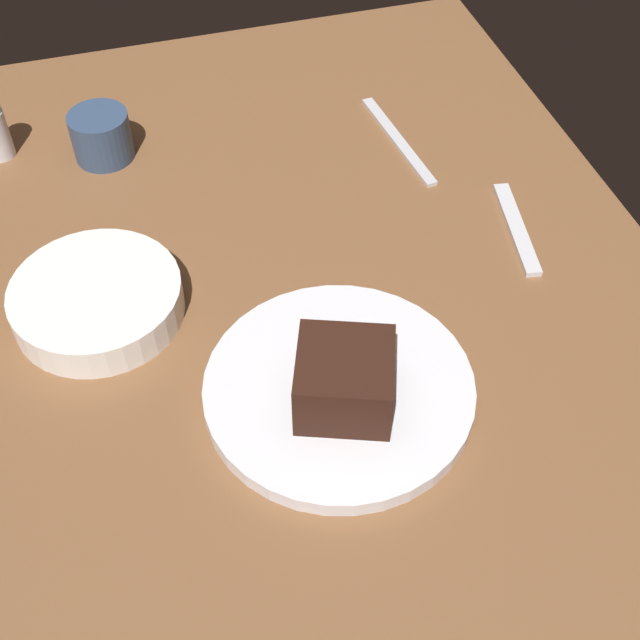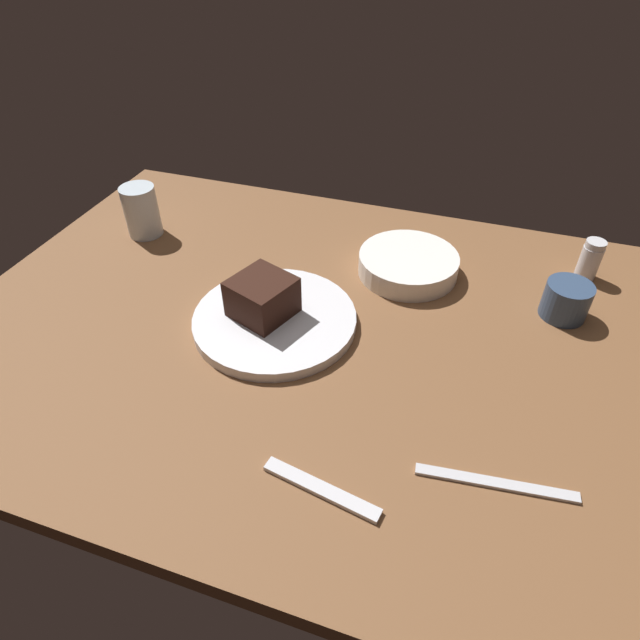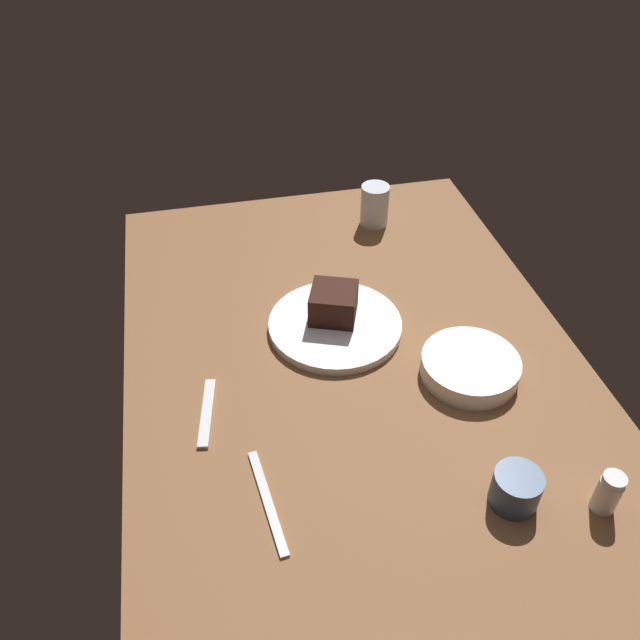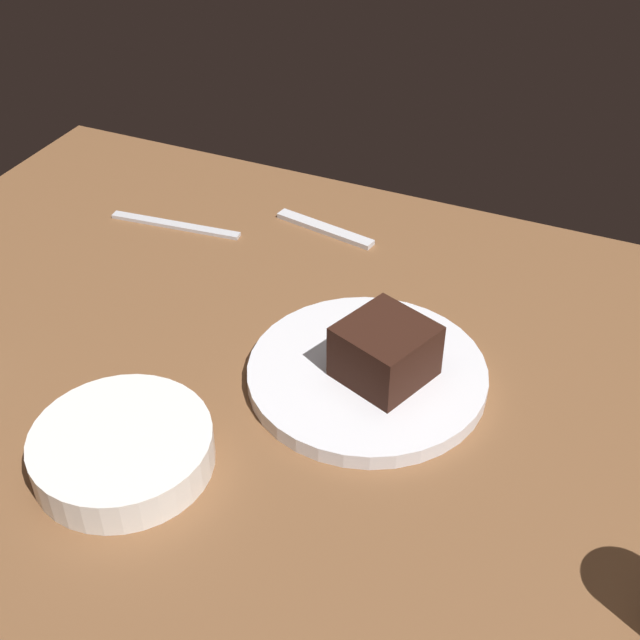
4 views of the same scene
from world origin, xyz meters
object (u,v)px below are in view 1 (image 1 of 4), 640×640
(dessert_plate, at_px, (339,390))
(side_bowl, at_px, (97,300))
(coffee_cup, at_px, (101,136))
(butter_knife, at_px, (398,140))
(chocolate_cake_slice, at_px, (345,380))
(dessert_spoon, at_px, (516,228))

(dessert_plate, xyz_separation_m, side_bowl, (0.17, 0.21, 0.01))
(dessert_plate, distance_m, side_bowl, 0.27)
(coffee_cup, relative_size, butter_knife, 0.38)
(chocolate_cake_slice, bearing_deg, side_bowl, 47.13)
(dessert_plate, bearing_deg, butter_knife, -27.82)
(dessert_plate, distance_m, butter_knife, 0.41)
(dessert_plate, relative_size, side_bowl, 1.47)
(dessert_spoon, distance_m, butter_knife, 0.21)
(dessert_spoon, bearing_deg, butter_knife, -148.97)
(chocolate_cake_slice, height_order, coffee_cup, chocolate_cake_slice)
(chocolate_cake_slice, xyz_separation_m, butter_knife, (0.38, -0.19, -0.05))
(butter_knife, bearing_deg, side_bowl, -70.93)
(dessert_plate, height_order, butter_knife, dessert_plate)
(coffee_cup, bearing_deg, side_bowl, 171.89)
(dessert_spoon, bearing_deg, dessert_plate, -47.68)
(dessert_spoon, xyz_separation_m, butter_knife, (0.19, 0.07, -0.00))
(side_bowl, height_order, dessert_spoon, side_bowl)
(chocolate_cake_slice, relative_size, coffee_cup, 1.20)
(dessert_plate, bearing_deg, chocolate_cake_slice, 176.48)
(coffee_cup, relative_size, dessert_spoon, 0.49)
(dessert_plate, distance_m, chocolate_cake_slice, 0.04)
(chocolate_cake_slice, distance_m, butter_knife, 0.43)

